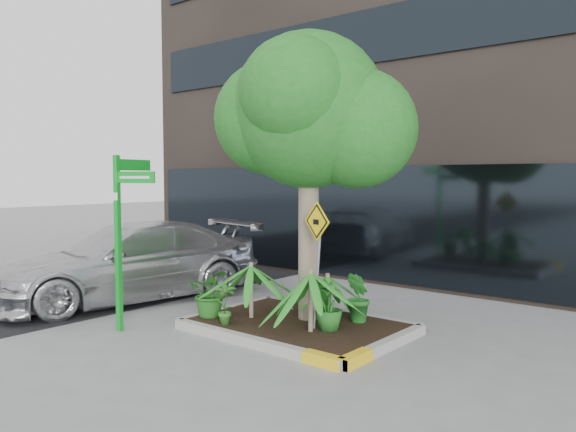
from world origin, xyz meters
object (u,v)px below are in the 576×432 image
Objects in this scene: parked_car at (130,262)px; cattle_sign at (317,243)px; street_sign_post at (123,223)px; tree at (309,111)px.

cattle_sign reaches higher than parked_car.
tree is at bearing 31.28° from street_sign_post.
cattle_sign is (4.47, 0.23, 0.69)m from parked_car.
cattle_sign is at bearing 16.21° from parked_car.
cattle_sign is (2.63, 1.62, -0.27)m from street_sign_post.
tree reaches higher than street_sign_post.
tree is 1.72× the size of street_sign_post.
parked_car is 4.53m from cattle_sign.
tree is 2.48× the size of cattle_sign.
tree is 2.14m from cattle_sign.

